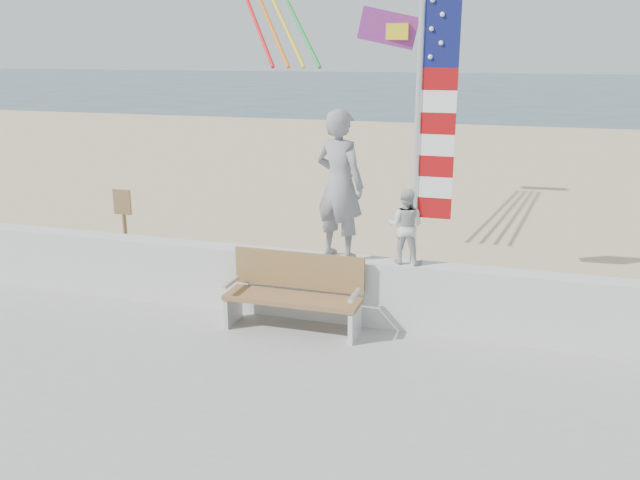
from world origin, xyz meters
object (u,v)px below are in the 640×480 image
Objects in this scene: child at (406,226)px; adult at (340,185)px; flag at (429,115)px; bench at (295,292)px.

adult is at bearing 3.07° from child.
flag is at bearing -159.12° from adult.
adult is 1.01m from child.
child is 0.28× the size of flag.
child reaches higher than bench.
bench is at bearing 21.47° from child.
adult is 0.56× the size of flag.
flag reaches higher than adult.
bench is 2.84m from flag.
bench is at bearing -164.15° from flag.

